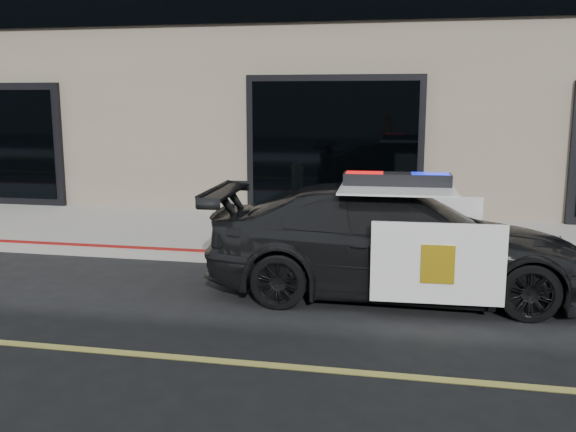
# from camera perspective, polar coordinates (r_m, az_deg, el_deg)

# --- Properties ---
(ground) EXTENTS (120.00, 120.00, 0.00)m
(ground) POSITION_cam_1_polar(r_m,az_deg,el_deg) (5.98, 4.68, -13.63)
(ground) COLOR black
(ground) RESTS_ON ground
(sidewalk_n) EXTENTS (60.00, 3.50, 0.15)m
(sidewalk_n) POSITION_cam_1_polar(r_m,az_deg,el_deg) (10.95, 8.02, -2.09)
(sidewalk_n) COLOR gray
(sidewalk_n) RESTS_ON ground
(police_car) EXTENTS (2.38, 4.85, 1.53)m
(police_car) POSITION_cam_1_polar(r_m,az_deg,el_deg) (8.11, 9.52, -2.14)
(police_car) COLOR black
(police_car) RESTS_ON ground
(fire_hydrant) EXTENTS (0.37, 0.51, 0.81)m
(fire_hydrant) POSITION_cam_1_polar(r_m,az_deg,el_deg) (10.05, -5.24, -0.53)
(fire_hydrant) COLOR beige
(fire_hydrant) RESTS_ON sidewalk_n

